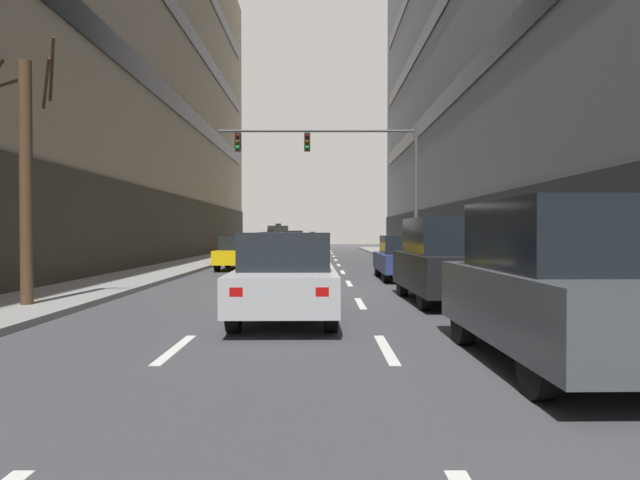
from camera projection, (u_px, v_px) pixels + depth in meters
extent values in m
plane|color=#424247|center=(301.00, 290.00, 15.83)|extent=(120.00, 120.00, 0.00)
cube|color=gray|center=(94.00, 288.00, 15.84)|extent=(2.97, 80.00, 0.14)
cube|color=gray|center=(507.00, 288.00, 15.83)|extent=(2.97, 80.00, 0.14)
cube|color=silver|center=(175.00, 349.00, 7.84)|extent=(0.16, 2.00, 0.01)
cube|color=silver|center=(232.00, 303.00, 12.84)|extent=(0.16, 2.00, 0.01)
cube|color=silver|center=(257.00, 283.00, 17.83)|extent=(0.16, 2.00, 0.01)
cube|color=silver|center=(270.00, 272.00, 22.83)|extent=(0.16, 2.00, 0.01)
cube|color=silver|center=(279.00, 265.00, 27.83)|extent=(0.16, 2.00, 0.01)
cube|color=silver|center=(286.00, 260.00, 32.83)|extent=(0.16, 2.00, 0.01)
cube|color=silver|center=(290.00, 256.00, 37.83)|extent=(0.16, 2.00, 0.01)
cube|color=silver|center=(294.00, 253.00, 42.83)|extent=(0.16, 2.00, 0.01)
cube|color=silver|center=(296.00, 251.00, 47.83)|extent=(0.16, 2.00, 0.01)
cube|color=silver|center=(386.00, 349.00, 7.84)|extent=(0.16, 2.00, 0.01)
cube|color=silver|center=(360.00, 303.00, 12.83)|extent=(0.16, 2.00, 0.01)
cube|color=silver|center=(349.00, 283.00, 17.83)|extent=(0.16, 2.00, 0.01)
cube|color=silver|center=(343.00, 272.00, 22.83)|extent=(0.16, 2.00, 0.01)
cube|color=silver|center=(339.00, 265.00, 27.83)|extent=(0.16, 2.00, 0.01)
cube|color=silver|center=(336.00, 260.00, 32.83)|extent=(0.16, 2.00, 0.01)
cube|color=silver|center=(334.00, 256.00, 37.83)|extent=(0.16, 2.00, 0.01)
cube|color=silver|center=(332.00, 253.00, 42.83)|extent=(0.16, 2.00, 0.01)
cube|color=silver|center=(331.00, 251.00, 47.83)|extent=(0.16, 2.00, 0.01)
cylinder|color=black|center=(252.00, 294.00, 11.93)|extent=(0.24, 0.69, 0.68)
cylinder|color=black|center=(326.00, 293.00, 11.96)|extent=(0.24, 0.69, 0.68)
cylinder|color=black|center=(234.00, 312.00, 9.13)|extent=(0.24, 0.69, 0.68)
cylinder|color=black|center=(331.00, 312.00, 9.16)|extent=(0.24, 0.69, 0.68)
cube|color=#B7BABF|center=(286.00, 285.00, 10.54)|extent=(1.99, 4.59, 0.66)
cube|color=black|center=(286.00, 251.00, 10.33)|extent=(1.69, 2.00, 0.70)
cube|color=white|center=(263.00, 271.00, 12.77)|extent=(0.21, 0.09, 0.15)
cube|color=red|center=(237.00, 292.00, 8.29)|extent=(0.21, 0.09, 0.15)
cube|color=white|center=(318.00, 271.00, 12.79)|extent=(0.21, 0.09, 0.15)
cube|color=red|center=(322.00, 292.00, 8.31)|extent=(0.21, 0.09, 0.15)
cylinder|color=black|center=(256.00, 253.00, 36.00)|extent=(0.22, 0.63, 0.62)
cylinder|color=black|center=(278.00, 253.00, 36.02)|extent=(0.22, 0.63, 0.62)
cylinder|color=black|center=(252.00, 254.00, 33.45)|extent=(0.22, 0.63, 0.62)
cylinder|color=black|center=(276.00, 254.00, 33.47)|extent=(0.22, 0.63, 0.62)
cube|color=yellow|center=(266.00, 249.00, 34.73)|extent=(1.80, 4.19, 0.61)
cube|color=black|center=(265.00, 239.00, 34.53)|extent=(1.54, 1.82, 0.64)
cube|color=white|center=(259.00, 247.00, 36.76)|extent=(0.19, 0.08, 0.13)
cube|color=red|center=(253.00, 248.00, 32.68)|extent=(0.19, 0.08, 0.13)
cube|color=white|center=(277.00, 247.00, 36.78)|extent=(0.19, 0.08, 0.13)
cube|color=red|center=(273.00, 248.00, 32.70)|extent=(0.19, 0.08, 0.13)
cube|color=black|center=(265.00, 233.00, 34.53)|extent=(0.42, 0.20, 0.17)
cylinder|color=black|center=(304.00, 250.00, 42.89)|extent=(0.22, 0.63, 0.63)
cylinder|color=black|center=(323.00, 250.00, 42.87)|extent=(0.22, 0.63, 0.63)
cylinder|color=black|center=(302.00, 251.00, 40.32)|extent=(0.22, 0.63, 0.63)
cylinder|color=black|center=(322.00, 251.00, 40.30)|extent=(0.22, 0.63, 0.63)
cube|color=yellow|center=(313.00, 246.00, 41.59)|extent=(1.82, 4.22, 0.61)
cube|color=black|center=(313.00, 238.00, 41.39)|extent=(1.55, 1.83, 0.65)
cube|color=white|center=(306.00, 244.00, 43.65)|extent=(0.19, 0.08, 0.13)
cube|color=red|center=(304.00, 245.00, 39.54)|extent=(0.19, 0.08, 0.13)
cube|color=white|center=(321.00, 244.00, 43.63)|extent=(0.19, 0.08, 0.13)
cube|color=red|center=(320.00, 245.00, 39.52)|extent=(0.19, 0.08, 0.13)
cube|color=black|center=(313.00, 233.00, 41.38)|extent=(0.42, 0.20, 0.17)
cylinder|color=black|center=(228.00, 261.00, 25.79)|extent=(0.21, 0.62, 0.62)
cylinder|color=black|center=(259.00, 261.00, 25.79)|extent=(0.21, 0.62, 0.62)
cylinder|color=black|center=(217.00, 264.00, 23.25)|extent=(0.21, 0.62, 0.62)
cylinder|color=black|center=(252.00, 264.00, 23.25)|extent=(0.21, 0.62, 0.62)
cube|color=yellow|center=(239.00, 256.00, 24.52)|extent=(1.75, 4.15, 0.60)
cube|color=black|center=(238.00, 243.00, 24.32)|extent=(1.51, 1.79, 0.64)
cube|color=white|center=(233.00, 252.00, 26.55)|extent=(0.19, 0.08, 0.13)
cube|color=red|center=(217.00, 256.00, 22.49)|extent=(0.19, 0.08, 0.13)
cube|color=white|center=(258.00, 252.00, 26.54)|extent=(0.19, 0.08, 0.13)
cube|color=red|center=(246.00, 256.00, 22.48)|extent=(0.19, 0.08, 0.13)
cube|color=black|center=(238.00, 234.00, 24.31)|extent=(0.41, 0.19, 0.17)
cylinder|color=black|center=(262.00, 250.00, 41.67)|extent=(0.24, 0.69, 0.68)
cylinder|color=black|center=(283.00, 250.00, 41.63)|extent=(0.24, 0.69, 0.68)
cylinder|color=black|center=(257.00, 251.00, 38.87)|extent=(0.24, 0.69, 0.68)
cylinder|color=black|center=(280.00, 251.00, 38.84)|extent=(0.24, 0.69, 0.68)
cube|color=yellow|center=(271.00, 246.00, 40.25)|extent=(2.00, 4.59, 0.66)
cube|color=black|center=(270.00, 237.00, 40.03)|extent=(1.70, 2.00, 0.70)
cube|color=white|center=(266.00, 244.00, 42.49)|extent=(0.21, 0.09, 0.14)
cube|color=red|center=(258.00, 245.00, 38.03)|extent=(0.21, 0.09, 0.14)
cube|color=white|center=(282.00, 244.00, 42.47)|extent=(0.21, 0.09, 0.14)
cube|color=red|center=(276.00, 245.00, 38.00)|extent=(0.21, 0.09, 0.14)
cube|color=black|center=(270.00, 231.00, 40.02)|extent=(0.46, 0.22, 0.19)
cylinder|color=black|center=(269.00, 248.00, 47.06)|extent=(0.26, 0.71, 0.70)
cylinder|color=black|center=(289.00, 248.00, 47.13)|extent=(0.26, 0.71, 0.70)
cylinder|color=black|center=(268.00, 249.00, 44.20)|extent=(0.26, 0.71, 0.70)
cylinder|color=black|center=(288.00, 249.00, 44.28)|extent=(0.26, 0.71, 0.70)
cube|color=yellow|center=(278.00, 242.00, 45.66)|extent=(2.15, 4.74, 0.95)
cube|color=black|center=(278.00, 231.00, 45.65)|extent=(1.81, 2.83, 0.95)
cube|color=white|center=(272.00, 240.00, 47.92)|extent=(0.22, 0.09, 0.15)
cube|color=red|center=(269.00, 241.00, 43.34)|extent=(0.22, 0.09, 0.15)
cube|color=white|center=(287.00, 240.00, 47.98)|extent=(0.22, 0.09, 0.15)
cube|color=red|center=(286.00, 241.00, 43.40)|extent=(0.22, 0.09, 0.15)
cube|color=black|center=(278.00, 225.00, 45.64)|extent=(0.47, 0.23, 0.19)
cylinder|color=black|center=(276.00, 275.00, 17.20)|extent=(0.24, 0.65, 0.64)
cylinder|color=black|center=(324.00, 276.00, 17.13)|extent=(0.24, 0.65, 0.64)
cylinder|color=black|center=(264.00, 283.00, 14.61)|extent=(0.24, 0.65, 0.64)
cylinder|color=black|center=(320.00, 283.00, 14.53)|extent=(0.24, 0.65, 0.64)
cube|color=yellow|center=(296.00, 269.00, 15.86)|extent=(1.97, 4.32, 0.62)
cube|color=black|center=(295.00, 248.00, 15.66)|extent=(1.63, 1.90, 0.65)
cube|color=white|center=(283.00, 261.00, 17.97)|extent=(0.20, 0.09, 0.13)
cube|color=red|center=(265.00, 270.00, 13.82)|extent=(0.20, 0.09, 0.13)
cube|color=white|center=(320.00, 261.00, 17.91)|extent=(0.20, 0.09, 0.13)
cube|color=red|center=(312.00, 270.00, 13.76)|extent=(0.20, 0.09, 0.13)
cube|color=black|center=(295.00, 234.00, 15.66)|extent=(0.43, 0.21, 0.17)
cylinder|color=black|center=(463.00, 323.00, 8.17)|extent=(0.23, 0.66, 0.66)
cylinder|color=black|center=(567.00, 322.00, 8.20)|extent=(0.23, 0.66, 0.66)
cylinder|color=black|center=(538.00, 367.00, 5.48)|extent=(0.23, 0.66, 0.66)
cube|color=#474C51|center=(556.00, 305.00, 6.83)|extent=(1.91, 4.43, 0.90)
cube|color=black|center=(556.00, 235.00, 6.82)|extent=(1.64, 2.63, 0.90)
cube|color=white|center=(459.00, 279.00, 8.98)|extent=(0.20, 0.08, 0.14)
cube|color=red|center=(596.00, 322.00, 4.66)|extent=(0.20, 0.08, 0.14)
cube|color=white|center=(535.00, 278.00, 9.00)|extent=(0.20, 0.08, 0.14)
cylinder|color=black|center=(402.00, 284.00, 14.31)|extent=(0.23, 0.64, 0.64)
cylinder|color=black|center=(460.00, 284.00, 14.35)|extent=(0.23, 0.64, 0.64)
cylinder|color=black|center=(424.00, 296.00, 11.69)|extent=(0.23, 0.64, 0.64)
cylinder|color=black|center=(494.00, 296.00, 11.74)|extent=(0.23, 0.64, 0.64)
cube|color=black|center=(444.00, 272.00, 13.01)|extent=(1.90, 4.31, 0.87)
cube|color=black|center=(444.00, 236.00, 13.00)|extent=(1.62, 2.56, 0.87)
cube|color=white|center=(403.00, 261.00, 15.09)|extent=(0.20, 0.08, 0.14)
cube|color=red|center=(440.00, 272.00, 10.91)|extent=(0.20, 0.08, 0.14)
cube|color=white|center=(446.00, 261.00, 15.12)|extent=(0.20, 0.08, 0.14)
cube|color=red|center=(500.00, 272.00, 10.94)|extent=(0.20, 0.08, 0.14)
cylinder|color=black|center=(378.00, 268.00, 20.69)|extent=(0.22, 0.64, 0.64)
cylinder|color=black|center=(418.00, 268.00, 20.68)|extent=(0.22, 0.64, 0.64)
cylinder|color=black|center=(386.00, 273.00, 18.07)|extent=(0.22, 0.64, 0.64)
cylinder|color=black|center=(432.00, 273.00, 18.06)|extent=(0.22, 0.64, 0.64)
cube|color=navy|center=(403.00, 262.00, 19.37)|extent=(1.81, 4.27, 0.62)
cube|color=black|center=(404.00, 245.00, 19.17)|extent=(1.56, 1.85, 0.66)
cube|color=white|center=(380.00, 256.00, 21.47)|extent=(0.19, 0.08, 0.14)
cube|color=red|center=(394.00, 262.00, 17.28)|extent=(0.19, 0.08, 0.14)
cube|color=white|center=(411.00, 256.00, 21.46)|extent=(0.19, 0.08, 0.14)
cube|color=red|center=(432.00, 262.00, 17.27)|extent=(0.19, 0.08, 0.14)
cylinder|color=#4C4C51|center=(416.00, 194.00, 24.82)|extent=(0.18, 0.18, 6.67)
cylinder|color=#4C4C51|center=(317.00, 131.00, 24.78)|extent=(9.21, 0.12, 0.12)
cube|color=black|center=(307.00, 142.00, 24.79)|extent=(0.28, 0.24, 0.84)
sphere|color=#4B0704|center=(307.00, 136.00, 24.64)|extent=(0.17, 0.17, 0.17)
sphere|color=#523505|center=(307.00, 142.00, 24.65)|extent=(0.17, 0.17, 0.17)
sphere|color=green|center=(307.00, 147.00, 24.65)|extent=(0.17, 0.17, 0.17)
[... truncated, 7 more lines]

